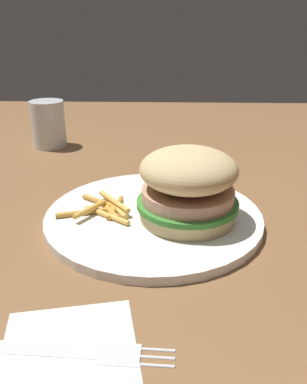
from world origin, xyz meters
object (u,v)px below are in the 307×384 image
at_px(fries_pile, 105,208).
at_px(napkin, 69,351).
at_px(sandwich, 188,185).
at_px(drink_glass, 49,126).
at_px(plate, 154,216).
at_px(fork, 71,349).

bearing_deg(fries_pile, napkin, -88.91).
distance_m(sandwich, drink_glass, 0.44).
height_order(plate, drink_glass, drink_glass).
distance_m(fries_pile, fork, 0.23).
bearing_deg(drink_glass, sandwich, -51.31).
bearing_deg(fork, fries_pile, 91.48).
distance_m(plate, napkin, 0.24).
xyz_separation_m(plate, drink_glass, (-0.23, 0.33, 0.04)).
bearing_deg(sandwich, fries_pile, 172.17).
bearing_deg(napkin, fork, -2.58).
relative_size(napkin, fork, 0.63).
relative_size(plate, napkin, 2.62).
distance_m(plate, fries_pile, 0.07).
relative_size(fork, drink_glass, 1.81).
xyz_separation_m(sandwich, napkin, (-0.10, -0.22, -0.06)).
bearing_deg(fries_pile, drink_glass, 116.80).
xyz_separation_m(plate, sandwich, (0.04, -0.01, 0.05)).
bearing_deg(drink_glass, fries_pile, -63.20).
bearing_deg(napkin, plate, 75.23).
distance_m(fries_pile, napkin, 0.23).
relative_size(plate, drink_glass, 3.00).
bearing_deg(drink_glass, napkin, -73.09).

